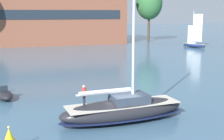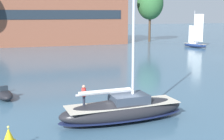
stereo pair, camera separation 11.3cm
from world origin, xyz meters
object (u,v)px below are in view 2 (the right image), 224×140
motor_tender (3,94)px  sailboat_main (123,109)px  sailboat_moored_near_marina (195,44)px  tree_shore_left (150,4)px

motor_tender → sailboat_main: bearing=-46.0°
sailboat_moored_near_marina → motor_tender: bearing=-141.2°
tree_shore_left → sailboat_moored_near_marina: tree_shore_left is taller
sailboat_main → sailboat_moored_near_marina: bearing=52.5°
sailboat_moored_near_marina → sailboat_main: bearing=-127.5°
motor_tender → sailboat_moored_near_marina: bearing=38.8°
tree_shore_left → motor_tender: 68.65m
sailboat_moored_near_marina → motor_tender: sailboat_moored_near_marina is taller
motor_tender → tree_shore_left: bearing=53.3°
tree_shore_left → motor_tender: bearing=-126.7°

